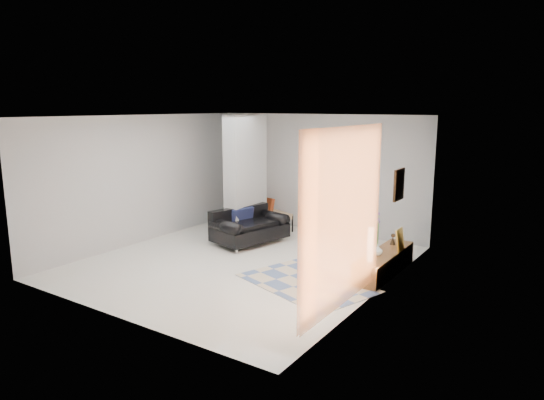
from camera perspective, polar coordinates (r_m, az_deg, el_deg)
The scene contains 17 objects.
floor at distance 9.52m, azimuth -3.44°, elevation -7.31°, with size 6.00×6.00×0.00m, color white.
ceiling at distance 9.04m, azimuth -3.65°, elevation 9.80°, with size 6.00×6.00×0.00m, color white.
wall_back at distance 11.68m, azimuth 5.35°, elevation 3.16°, with size 6.00×6.00×0.00m, color #B0B2B4.
wall_front at distance 7.06m, azimuth -18.35°, elevation -2.55°, with size 6.00×6.00×0.00m, color #B0B2B4.
wall_left at distance 11.03m, azimuth -15.05°, elevation 2.36°, with size 6.00×6.00×0.00m, color #B0B2B4.
wall_right at distance 7.86m, azimuth 12.70°, elevation -0.92°, with size 6.00×6.00×0.00m, color #B0B2B4.
partition_column at distance 11.09m, azimuth -3.12°, elevation 2.77°, with size 0.35×1.20×2.80m, color #9CA1A3.
hallway_door at distance 12.81m, azimuth -3.07°, elevation 2.17°, with size 0.85×0.06×2.04m, color silver.
curtain at distance 6.84m, azimuth 8.64°, elevation -2.11°, with size 2.55×2.55×0.00m, color orange.
wall_art at distance 8.66m, azimuth 14.72°, elevation 1.76°, with size 0.04×0.45×0.55m, color #321D0D.
media_console at distance 9.06m, azimuth 13.07°, elevation -7.17°, with size 0.45×1.91×0.80m.
loveseat at distance 10.74m, azimuth -2.84°, elevation -3.19°, with size 1.30×1.79×0.76m.
daybed at distance 12.15m, azimuth -1.80°, elevation -1.23°, with size 2.07×1.41×0.77m.
area_rug at distance 8.44m, azimuth 4.09°, elevation -9.71°, with size 2.20×1.47×0.01m, color #C3B395.
cylinder_lamp at distance 8.34m, azimuth 11.51°, elevation -5.18°, with size 0.11×0.11×0.59m, color white.
bronze_figurine at distance 9.49m, azimuth 14.03°, elevation -4.49°, with size 0.11×0.11×0.21m, color #322516, non-canonical shape.
vase at distance 8.77m, azimuth 12.28°, elevation -5.74°, with size 0.19×0.19×0.20m, color white.
Camera 1 is at (5.44, -7.21, 2.99)m, focal length 32.00 mm.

